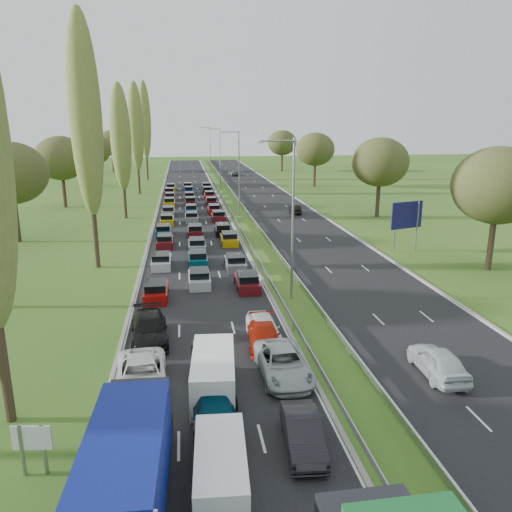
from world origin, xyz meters
TOP-DOWN VIEW (x-y plane):
  - ground at (4.50, 80.00)m, footprint 260.00×260.00m
  - near_carriageway at (-2.25, 82.50)m, footprint 10.50×215.00m
  - far_carriageway at (11.25, 82.50)m, footprint 10.50×215.00m
  - central_reservation at (4.50, 82.50)m, footprint 2.36×215.00m
  - lamp_columns at (4.50, 78.00)m, footprint 0.18×140.18m
  - poplar_row at (-11.50, 68.17)m, footprint 2.80×127.80m
  - woodland_left at (-22.00, 62.63)m, footprint 8.00×166.00m
  - woodland_right at (24.00, 66.67)m, footprint 8.00×153.00m
  - traffic_queue_fill at (-2.27, 77.63)m, footprint 9.11×68.85m
  - near_car_2 at (-5.82, 30.92)m, footprint 2.91×5.62m
  - near_car_3 at (-5.79, 36.73)m, footprint 2.62×5.54m
  - near_car_7 at (-2.41, 26.96)m, footprint 2.11×4.92m
  - near_car_9 at (1.08, 25.14)m, footprint 1.78×4.31m
  - near_car_10 at (1.47, 31.17)m, footprint 2.65×5.44m
  - near_car_11 at (1.06, 35.06)m, footprint 2.25×4.76m
  - near_car_12 at (1.20, 35.94)m, footprint 1.97×4.48m
  - far_car_0 at (9.63, 30.12)m, footprint 1.96×4.62m
  - far_car_1 at (12.84, 78.87)m, footprint 1.66×4.05m
  - far_car_2 at (9.66, 134.70)m, footprint 2.49×4.84m
  - blue_lorry at (-5.54, 22.65)m, footprint 2.41×8.69m
  - white_van_front at (-2.47, 23.13)m, footprint 1.82×4.64m
  - white_van_rear at (-2.28, 30.15)m, footprint 2.04×5.20m
  - info_sign at (-9.40, 25.08)m, footprint 1.50×0.30m
  - direction_sign at (19.40, 55.70)m, footprint 3.84×1.31m

SIDE VIEW (x-z plane):
  - ground at x=4.50m, z-range 0.00..0.00m
  - near_carriageway at x=-2.25m, z-range -0.02..0.02m
  - far_carriageway at x=11.25m, z-range -0.02..0.02m
  - traffic_queue_fill at x=-2.27m, z-range 0.04..0.84m
  - central_reservation at x=4.50m, z-range 0.39..0.71m
  - far_car_1 at x=12.84m, z-range 0.02..1.33m
  - far_car_2 at x=9.66m, z-range 0.02..1.33m
  - near_car_11 at x=1.06m, z-range 0.02..1.36m
  - near_car_9 at x=1.08m, z-range 0.02..1.41m
  - near_car_7 at x=-2.41m, z-range 0.02..1.43m
  - near_car_10 at x=1.47m, z-range 0.02..1.51m
  - near_car_12 at x=1.20m, z-range 0.02..1.52m
  - near_car_2 at x=-5.82m, z-range 0.02..1.54m
  - far_car_0 at x=9.63m, z-range 0.02..1.58m
  - near_car_3 at x=-5.79m, z-range 0.02..1.58m
  - white_van_front at x=-2.47m, z-range 0.03..1.89m
  - white_van_rear at x=-2.28m, z-range 0.03..2.12m
  - info_sign at x=-9.40m, z-range 0.32..2.42m
  - blue_lorry at x=-5.54m, z-range 0.08..3.75m
  - direction_sign at x=19.40m, z-range 0.97..6.17m
  - lamp_columns at x=4.50m, z-range 0.00..12.00m
  - woodland_right at x=24.00m, z-range 2.13..13.23m
  - woodland_left at x=-22.00m, z-range 2.13..13.23m
  - poplar_row at x=-11.50m, z-range 1.17..23.61m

